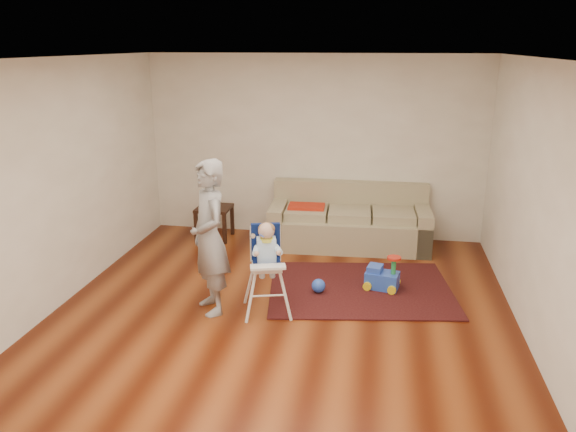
% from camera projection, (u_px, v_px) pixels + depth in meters
% --- Properties ---
extents(ground, '(5.50, 5.50, 0.00)m').
position_uv_depth(ground, '(282.00, 314.00, 6.14)').
color(ground, '#451506').
rests_on(ground, ground).
extents(room_envelope, '(5.04, 5.52, 2.72)m').
position_uv_depth(room_envelope, '(290.00, 136.00, 6.08)').
color(room_envelope, beige).
rests_on(room_envelope, ground).
extents(sofa, '(2.31, 1.02, 0.88)m').
position_uv_depth(sofa, '(349.00, 217.00, 8.08)').
color(sofa, tan).
rests_on(sofa, ground).
extents(side_table, '(0.49, 0.49, 0.49)m').
position_uv_depth(side_table, '(215.00, 223.00, 8.44)').
color(side_table, black).
rests_on(side_table, ground).
extents(area_rug, '(2.36, 1.91, 0.02)m').
position_uv_depth(area_rug, '(360.00, 289.00, 6.75)').
color(area_rug, black).
rests_on(area_rug, ground).
extents(ride_on_toy, '(0.43, 0.35, 0.42)m').
position_uv_depth(ride_on_toy, '(383.00, 272.00, 6.69)').
color(ride_on_toy, blue).
rests_on(ride_on_toy, area_rug).
extents(toy_ball, '(0.16, 0.16, 0.16)m').
position_uv_depth(toy_ball, '(318.00, 286.00, 6.61)').
color(toy_ball, blue).
rests_on(toy_ball, area_rug).
extents(high_chair, '(0.59, 0.59, 1.03)m').
position_uv_depth(high_chair, '(267.00, 270.00, 6.05)').
color(high_chair, white).
rests_on(high_chair, ground).
extents(adult, '(0.68, 0.74, 1.69)m').
position_uv_depth(adult, '(209.00, 238.00, 5.98)').
color(adult, gray).
rests_on(adult, ground).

